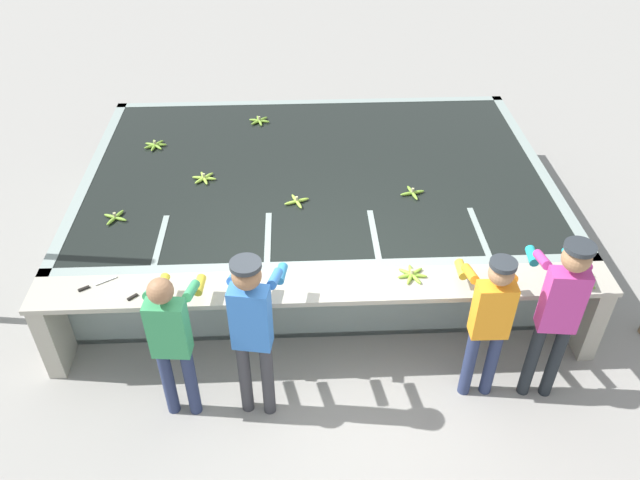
{
  "coord_description": "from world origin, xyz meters",
  "views": [
    {
      "loc": [
        -0.23,
        -3.95,
        4.69
      ],
      "look_at": [
        0.0,
        1.24,
        0.64
      ],
      "focal_mm": 35.0,
      "sensor_mm": 36.0,
      "label": 1
    }
  ],
  "objects_px": {
    "banana_bunch_floating_4": "(259,121)",
    "banana_bunch_floating_5": "(297,201)",
    "banana_bunch_floating_0": "(204,178)",
    "knife_0": "(140,293)",
    "banana_bunch_floating_3": "(115,217)",
    "banana_bunch_floating_1": "(155,145)",
    "worker_1": "(252,324)",
    "banana_bunch_ledge_0": "(583,279)",
    "banana_bunch_floating_2": "(412,193)",
    "knife_1": "(92,286)",
    "banana_bunch_ledge_1": "(412,275)",
    "worker_0": "(172,336)",
    "worker_2": "(490,316)",
    "worker_3": "(559,306)"
  },
  "relations": [
    {
      "from": "banana_bunch_ledge_0",
      "to": "knife_1",
      "type": "bearing_deg",
      "value": 178.43
    },
    {
      "from": "worker_2",
      "to": "knife_0",
      "type": "height_order",
      "value": "worker_2"
    },
    {
      "from": "knife_1",
      "to": "banana_bunch_floating_4",
      "type": "bearing_deg",
      "value": 65.83
    },
    {
      "from": "banana_bunch_ledge_0",
      "to": "knife_0",
      "type": "height_order",
      "value": "banana_bunch_ledge_0"
    },
    {
      "from": "banana_bunch_ledge_1",
      "to": "banana_bunch_floating_1",
      "type": "bearing_deg",
      "value": 137.4
    },
    {
      "from": "banana_bunch_floating_1",
      "to": "banana_bunch_floating_3",
      "type": "xyz_separation_m",
      "value": [
        -0.16,
        -1.5,
        0.0
      ]
    },
    {
      "from": "knife_1",
      "to": "worker_0",
      "type": "bearing_deg",
      "value": -38.89
    },
    {
      "from": "worker_2",
      "to": "knife_1",
      "type": "distance_m",
      "value": 3.51
    },
    {
      "from": "worker_3",
      "to": "banana_bunch_floating_0",
      "type": "distance_m",
      "value": 3.97
    },
    {
      "from": "worker_0",
      "to": "banana_bunch_ledge_1",
      "type": "bearing_deg",
      "value": 17.6
    },
    {
      "from": "knife_1",
      "to": "worker_2",
      "type": "bearing_deg",
      "value": -9.06
    },
    {
      "from": "worker_0",
      "to": "banana_bunch_floating_1",
      "type": "distance_m",
      "value": 3.26
    },
    {
      "from": "banana_bunch_floating_0",
      "to": "banana_bunch_floating_3",
      "type": "xyz_separation_m",
      "value": [
        -0.84,
        -0.72,
        0.0
      ]
    },
    {
      "from": "worker_0",
      "to": "worker_2",
      "type": "height_order",
      "value": "worker_2"
    },
    {
      "from": "banana_bunch_ledge_1",
      "to": "knife_1",
      "type": "distance_m",
      "value": 2.9
    },
    {
      "from": "worker_2",
      "to": "banana_bunch_floating_1",
      "type": "height_order",
      "value": "worker_2"
    },
    {
      "from": "banana_bunch_floating_4",
      "to": "banana_bunch_ledge_0",
      "type": "relative_size",
      "value": 1.05
    },
    {
      "from": "worker_2",
      "to": "banana_bunch_floating_4",
      "type": "relative_size",
      "value": 5.58
    },
    {
      "from": "worker_1",
      "to": "knife_0",
      "type": "height_order",
      "value": "worker_1"
    },
    {
      "from": "worker_1",
      "to": "worker_2",
      "type": "distance_m",
      "value": 2.0
    },
    {
      "from": "worker_3",
      "to": "banana_bunch_floating_5",
      "type": "xyz_separation_m",
      "value": [
        -2.16,
        1.84,
        -0.14
      ]
    },
    {
      "from": "worker_3",
      "to": "banana_bunch_ledge_0",
      "type": "distance_m",
      "value": 0.65
    },
    {
      "from": "worker_2",
      "to": "banana_bunch_ledge_0",
      "type": "distance_m",
      "value": 1.06
    },
    {
      "from": "banana_bunch_floating_3",
      "to": "banana_bunch_floating_4",
      "type": "relative_size",
      "value": 0.96
    },
    {
      "from": "banana_bunch_floating_5",
      "to": "worker_0",
      "type": "bearing_deg",
      "value": -119.0
    },
    {
      "from": "worker_3",
      "to": "knife_1",
      "type": "relative_size",
      "value": 5.56
    },
    {
      "from": "worker_0",
      "to": "banana_bunch_ledge_0",
      "type": "xyz_separation_m",
      "value": [
        3.63,
        0.53,
        0.0
      ]
    },
    {
      "from": "knife_1",
      "to": "banana_bunch_floating_1",
      "type": "bearing_deg",
      "value": 86.54
    },
    {
      "from": "worker_0",
      "to": "knife_1",
      "type": "bearing_deg",
      "value": 141.11
    },
    {
      "from": "worker_2",
      "to": "banana_bunch_floating_5",
      "type": "distance_m",
      "value": 2.42
    },
    {
      "from": "worker_1",
      "to": "banana_bunch_ledge_0",
      "type": "height_order",
      "value": "worker_1"
    },
    {
      "from": "banana_bunch_ledge_1",
      "to": "knife_1",
      "type": "xyz_separation_m",
      "value": [
        -2.9,
        -0.01,
        -0.01
      ]
    },
    {
      "from": "banana_bunch_floating_2",
      "to": "banana_bunch_floating_4",
      "type": "distance_m",
      "value": 2.47
    },
    {
      "from": "banana_bunch_floating_3",
      "to": "banana_bunch_ledge_0",
      "type": "bearing_deg",
      "value": -14.6
    },
    {
      "from": "worker_3",
      "to": "banana_bunch_floating_2",
      "type": "height_order",
      "value": "worker_3"
    },
    {
      "from": "banana_bunch_floating_3",
      "to": "banana_bunch_floating_1",
      "type": "bearing_deg",
      "value": 83.79
    },
    {
      "from": "banana_bunch_floating_3",
      "to": "knife_1",
      "type": "relative_size",
      "value": 0.86
    },
    {
      "from": "worker_1",
      "to": "banana_bunch_floating_2",
      "type": "height_order",
      "value": "worker_1"
    },
    {
      "from": "banana_bunch_ledge_1",
      "to": "worker_2",
      "type": "bearing_deg",
      "value": -44.75
    },
    {
      "from": "banana_bunch_ledge_0",
      "to": "banana_bunch_floating_4",
      "type": "bearing_deg",
      "value": 133.11
    },
    {
      "from": "banana_bunch_ledge_0",
      "to": "banana_bunch_floating_5",
      "type": "bearing_deg",
      "value": 151.98
    },
    {
      "from": "banana_bunch_floating_4",
      "to": "banana_bunch_floating_5",
      "type": "xyz_separation_m",
      "value": [
        0.46,
        -1.87,
        0.0
      ]
    },
    {
      "from": "banana_bunch_floating_1",
      "to": "banana_bunch_floating_2",
      "type": "relative_size",
      "value": 1.0
    },
    {
      "from": "worker_1",
      "to": "banana_bunch_floating_5",
      "type": "distance_m",
      "value": 1.97
    },
    {
      "from": "banana_bunch_floating_1",
      "to": "knife_1",
      "type": "relative_size",
      "value": 0.89
    },
    {
      "from": "banana_bunch_floating_3",
      "to": "banana_bunch_floating_2",
      "type": "bearing_deg",
      "value": 5.85
    },
    {
      "from": "banana_bunch_ledge_1",
      "to": "banana_bunch_floating_0",
      "type": "bearing_deg",
      "value": 139.88
    },
    {
      "from": "banana_bunch_floating_4",
      "to": "knife_1",
      "type": "bearing_deg",
      "value": -114.17
    },
    {
      "from": "banana_bunch_floating_0",
      "to": "knife_0",
      "type": "bearing_deg",
      "value": -101.4
    },
    {
      "from": "banana_bunch_floating_3",
      "to": "worker_3",
      "type": "bearing_deg",
      "value": -22.03
    }
  ]
}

